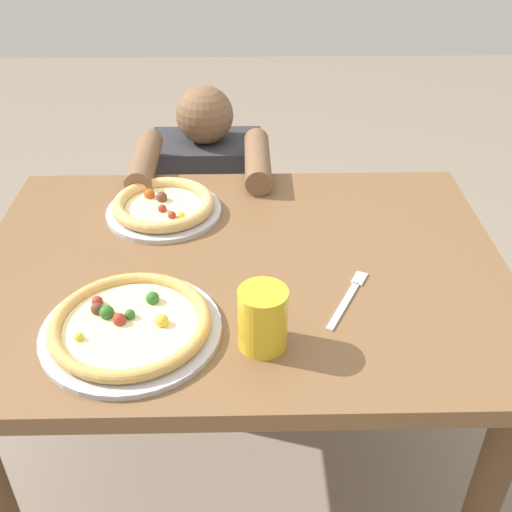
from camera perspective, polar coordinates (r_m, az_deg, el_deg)
name	(u,v)px	position (r m, az deg, el deg)	size (l,w,h in m)	color
ground_plane	(244,477)	(1.87, -1.09, -19.76)	(8.00, 8.00, 0.00)	gray
dining_table	(241,306)	(1.41, -1.37, -4.61)	(1.15, 0.85, 0.75)	brown
pizza_near	(130,325)	(1.17, -11.56, -6.33)	(0.34, 0.34, 0.04)	#B7B7BC
pizza_far	(164,206)	(1.52, -8.56, 4.56)	(0.28, 0.28, 0.04)	#B7B7BC
drink_cup_colored	(263,318)	(1.10, 0.63, -5.81)	(0.09, 0.09, 0.12)	gold
fork	(349,297)	(1.25, 8.58, -3.74)	(0.11, 0.19, 0.00)	silver
diner_seated	(210,229)	(2.06, -4.27, 2.48)	(0.38, 0.51, 0.91)	#333847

